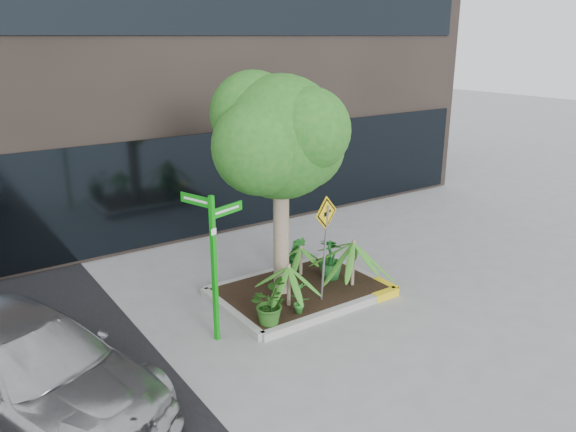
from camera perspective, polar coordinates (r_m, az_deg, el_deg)
ground at (r=11.13m, az=1.31°, el=-8.80°), size 80.00×80.00×0.00m
planter at (r=11.41m, az=1.45°, el=-7.54°), size 3.35×2.36×0.15m
tree at (r=10.33m, az=-0.79°, el=8.00°), size 2.94×2.61×4.42m
palm_front at (r=11.25m, az=6.69°, el=-2.70°), size 1.10×1.10×1.22m
palm_left at (r=10.39m, az=0.07°, el=-5.20°), size 0.93×0.93×1.03m
palm_back at (r=11.78m, az=1.31°, el=-3.25°), size 0.73×0.73×0.81m
parked_car at (r=8.70m, az=-24.78°, el=-13.72°), size 3.45×5.00×1.34m
shrub_a at (r=9.93m, az=-2.06°, el=-8.81°), size 0.95×0.95×0.77m
shrub_b at (r=11.70m, az=4.39°, el=-4.32°), size 0.66×0.66×0.88m
shrub_c at (r=10.30m, az=1.16°, el=-8.23°), size 0.35×0.35×0.63m
shrub_d at (r=12.07m, az=0.78°, el=-3.79°), size 0.60×0.60×0.78m
street_sign_post at (r=9.36m, az=-7.57°, el=-3.61°), size 0.90×0.74×2.57m
cattle_sign at (r=10.37m, az=3.83°, el=-1.56°), size 0.62×0.20×2.08m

